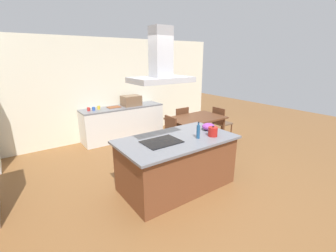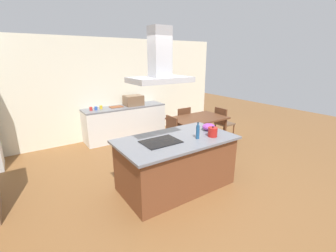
% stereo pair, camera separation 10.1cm
% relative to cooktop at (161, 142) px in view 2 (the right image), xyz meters
% --- Properties ---
extents(ground, '(16.00, 16.00, 0.00)m').
position_rel_cooktop_xyz_m(ground, '(0.31, 1.50, -0.91)').
color(ground, brown).
extents(wall_back, '(7.20, 0.10, 2.70)m').
position_rel_cooktop_xyz_m(wall_back, '(0.31, 3.25, 0.44)').
color(wall_back, silver).
rests_on(wall_back, ground).
extents(kitchen_island, '(1.99, 1.12, 0.90)m').
position_rel_cooktop_xyz_m(kitchen_island, '(0.31, 0.00, -0.45)').
color(kitchen_island, brown).
rests_on(kitchen_island, ground).
extents(cooktop, '(0.60, 0.44, 0.01)m').
position_rel_cooktop_xyz_m(cooktop, '(0.00, 0.00, 0.00)').
color(cooktop, black).
rests_on(cooktop, kitchen_island).
extents(tea_kettle, '(0.21, 0.16, 0.19)m').
position_rel_cooktop_xyz_m(tea_kettle, '(0.89, -0.27, 0.07)').
color(tea_kettle, '#B21E19').
rests_on(tea_kettle, kitchen_island).
extents(olive_oil_bottle, '(0.06, 0.06, 0.28)m').
position_rel_cooktop_xyz_m(olive_oil_bottle, '(0.60, -0.20, 0.12)').
color(olive_oil_bottle, navy).
rests_on(olive_oil_bottle, kitchen_island).
extents(mixing_bowl, '(0.24, 0.24, 0.13)m').
position_rel_cooktop_xyz_m(mixing_bowl, '(1.07, 0.02, 0.06)').
color(mixing_bowl, purple).
rests_on(mixing_bowl, kitchen_island).
extents(back_counter, '(2.26, 0.62, 0.90)m').
position_rel_cooktop_xyz_m(back_counter, '(0.64, 2.88, -0.46)').
color(back_counter, silver).
rests_on(back_counter, ground).
extents(countertop_microwave, '(0.50, 0.38, 0.28)m').
position_rel_cooktop_xyz_m(countertop_microwave, '(0.92, 2.88, 0.13)').
color(countertop_microwave, brown).
rests_on(countertop_microwave, back_counter).
extents(coffee_mug_red, '(0.08, 0.08, 0.09)m').
position_rel_cooktop_xyz_m(coffee_mug_red, '(-0.27, 2.90, 0.04)').
color(coffee_mug_red, red).
rests_on(coffee_mug_red, back_counter).
extents(coffee_mug_blue, '(0.08, 0.08, 0.09)m').
position_rel_cooktop_xyz_m(coffee_mug_blue, '(-0.14, 2.89, 0.04)').
color(coffee_mug_blue, '#2D56B2').
rests_on(coffee_mug_blue, back_counter).
extents(coffee_mug_yellow, '(0.08, 0.08, 0.09)m').
position_rel_cooktop_xyz_m(coffee_mug_yellow, '(0.01, 2.94, 0.04)').
color(coffee_mug_yellow, gold).
rests_on(coffee_mug_yellow, back_counter).
extents(cutting_board, '(0.34, 0.24, 0.02)m').
position_rel_cooktop_xyz_m(cutting_board, '(0.42, 2.93, 0.00)').
color(cutting_board, brown).
rests_on(cutting_board, back_counter).
extents(dining_table, '(1.40, 0.90, 0.75)m').
position_rel_cooktop_xyz_m(dining_table, '(1.91, 1.27, -0.24)').
color(dining_table, '#59331E').
rests_on(dining_table, ground).
extents(chair_facing_back_wall, '(0.42, 0.42, 0.89)m').
position_rel_cooktop_xyz_m(chair_facing_back_wall, '(1.91, 1.93, -0.40)').
color(chair_facing_back_wall, brown).
rests_on(chair_facing_back_wall, ground).
extents(chair_at_left_end, '(0.42, 0.42, 0.89)m').
position_rel_cooktop_xyz_m(chair_at_left_end, '(1.00, 1.27, -0.40)').
color(chair_at_left_end, brown).
rests_on(chair_at_left_end, ground).
extents(chair_at_right_end, '(0.42, 0.42, 0.89)m').
position_rel_cooktop_xyz_m(chair_at_right_end, '(2.83, 1.27, -0.40)').
color(chair_at_right_end, brown).
rests_on(chair_at_right_end, ground).
extents(range_hood, '(0.90, 0.55, 0.78)m').
position_rel_cooktop_xyz_m(range_hood, '(0.00, 0.00, 1.20)').
color(range_hood, '#ADADB2').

